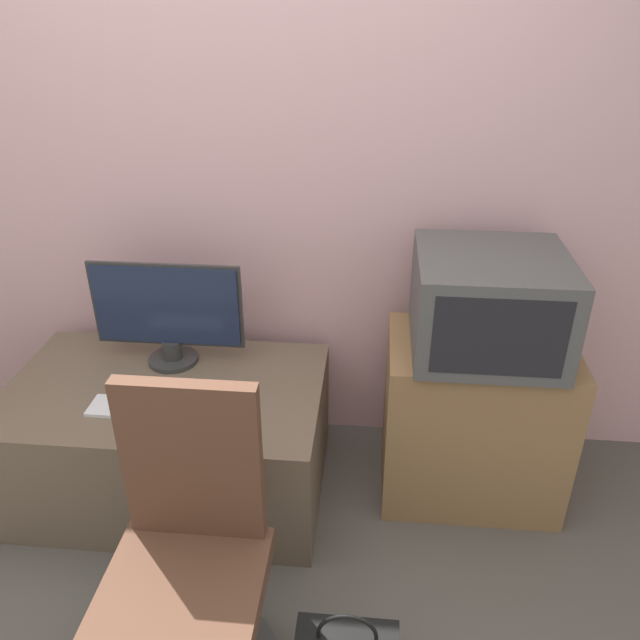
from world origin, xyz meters
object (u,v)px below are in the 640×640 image
(keyboard, at_px, (137,408))
(office_chair, at_px, (189,574))
(mouse, at_px, (198,409))
(crt_tv, at_px, (489,304))
(main_monitor, at_px, (168,313))

(keyboard, height_order, office_chair, office_chair)
(keyboard, bearing_deg, mouse, 0.35)
(keyboard, bearing_deg, office_chair, -59.44)
(mouse, bearing_deg, crt_tv, 13.90)
(crt_tv, height_order, office_chair, crt_tv)
(main_monitor, height_order, mouse, main_monitor)
(office_chair, bearing_deg, main_monitor, 108.74)
(mouse, height_order, office_chair, office_chair)
(mouse, relative_size, crt_tv, 0.11)
(keyboard, height_order, mouse, mouse)
(main_monitor, relative_size, office_chair, 0.64)
(keyboard, distance_m, mouse, 0.24)
(mouse, height_order, crt_tv, crt_tv)
(main_monitor, bearing_deg, crt_tv, -3.91)
(keyboard, xyz_separation_m, office_chair, (0.36, -0.62, -0.13))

